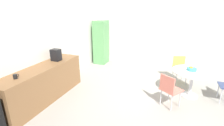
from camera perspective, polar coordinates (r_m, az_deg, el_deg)
name	(u,v)px	position (r m, az deg, el deg)	size (l,w,h in m)	color
ground_plane	(152,104)	(4.36, 13.77, -13.59)	(6.00, 6.00, 0.00)	#9E998E
wall_back	(50,44)	(5.08, -20.83, 6.22)	(6.00, 0.10, 2.60)	white
wall_side_right	(165,35)	(6.78, 18.11, 9.36)	(0.10, 6.00, 2.60)	white
counter_block	(44,83)	(4.57, -22.49, -6.55)	(2.45, 0.60, 0.90)	brown
locker_cabinet	(101,42)	(7.02, -3.82, 7.18)	(0.60, 0.50, 1.79)	#599959
round_table	(192,76)	(4.81, 26.12, -4.13)	(1.05, 1.05, 0.72)	silver
chair_yellow	(179,66)	(5.64, 22.39, -1.04)	(0.53, 0.53, 0.83)	silver
chair_coral	(169,87)	(4.09, 19.23, -8.04)	(0.58, 0.58, 0.83)	silver
fruit_bowl	(192,69)	(4.77, 25.95, -1.87)	(0.24, 0.24, 0.11)	teal
mug_white	(15,76)	(3.92, -30.59, -4.05)	(0.13, 0.08, 0.09)	black
coffee_maker	(56,55)	(4.76, -18.91, 2.67)	(0.20, 0.24, 0.32)	black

